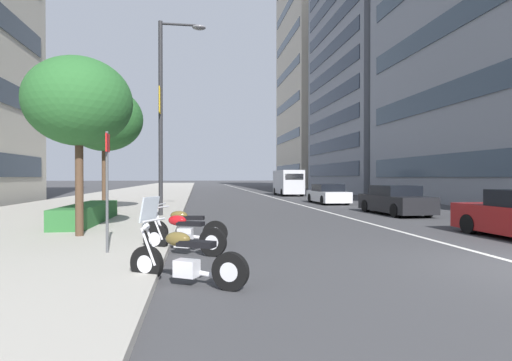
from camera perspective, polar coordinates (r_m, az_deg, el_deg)
sidewalk_right_plaza at (r=37.24m, az=-17.41°, el=-2.19°), size 160.00×10.21×0.15m
lane_centre_stripe at (r=42.32m, az=0.56°, el=-1.94°), size 110.00×0.16×0.01m
motorcycle_by_sign_pole at (r=6.84m, az=-10.23°, el=-11.06°), size 1.19×1.98×1.46m
motorcycle_nearest_camera at (r=9.52m, az=-10.44°, el=-7.86°), size 1.11×1.96×1.10m
motorcycle_mid_row at (r=10.74m, az=-10.22°, el=-6.90°), size 0.75×2.22×1.11m
car_lead_in_lane at (r=20.41m, az=19.29°, el=-2.75°), size 4.46×1.93×1.40m
car_following_behind at (r=27.59m, az=10.25°, el=-1.95°), size 4.36×1.85×1.32m
delivery_van_ahead at (r=38.98m, az=4.62°, el=-0.22°), size 5.22×2.13×2.46m
parking_sign_by_curb at (r=9.28m, az=-20.54°, el=0.07°), size 0.32×0.06×2.65m
street_lamp_with_banners at (r=17.97m, az=-12.65°, el=11.22°), size 1.26×2.04×8.38m
clipped_hedge_bed at (r=15.77m, az=-23.01°, el=-4.36°), size 5.25×1.10×0.66m
street_tree_by_lamp_post at (r=12.40m, az=-24.03°, el=10.21°), size 2.91×2.91×5.01m
street_tree_far_plaza at (r=20.49m, az=-20.94°, el=8.22°), size 3.61×3.61×5.97m
office_tower_near_left at (r=53.96m, az=18.83°, el=16.62°), size 19.23×15.69×33.62m
office_tower_far_left_down_avenue at (r=75.25m, az=9.97°, el=14.51°), size 19.47×14.36×40.07m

